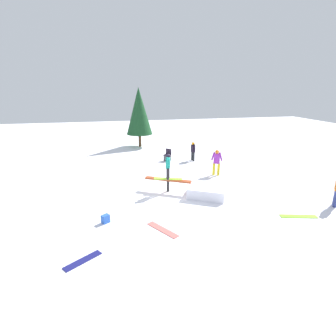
% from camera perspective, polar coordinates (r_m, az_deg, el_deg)
% --- Properties ---
extents(ground_plane, '(60.00, 60.00, 0.00)m').
position_cam_1_polar(ground_plane, '(13.82, -0.00, -5.11)').
color(ground_plane, white).
extents(rail_feature, '(2.28, 1.44, 0.69)m').
position_cam_1_polar(rail_feature, '(13.61, -0.00, -2.82)').
color(rail_feature, black).
rests_on(rail_feature, ground).
extents(snow_kicker_ramp, '(2.30, 2.18, 0.52)m').
position_cam_1_polar(snow_kicker_ramp, '(13.32, 8.53, -4.99)').
color(snow_kicker_ramp, white).
rests_on(snow_kicker_ramp, ground).
extents(main_rider_on_rail, '(1.47, 0.70, 1.34)m').
position_cam_1_polar(main_rider_on_rail, '(13.37, -0.00, 0.22)').
color(main_rider_on_rail, '#91D832').
rests_on(main_rider_on_rail, rail_feature).
extents(bystander_black, '(0.25, 0.63, 1.40)m').
position_cam_1_polar(bystander_black, '(19.37, 5.46, 3.86)').
color(bystander_black, black).
rests_on(bystander_black, ground).
extents(bystander_purple, '(0.67, 0.37, 1.60)m').
position_cam_1_polar(bystander_purple, '(16.33, 10.54, 1.49)').
color(bystander_purple, gold).
rests_on(bystander_purple, ground).
extents(loose_snowboard_lime, '(1.55, 0.65, 0.02)m').
position_cam_1_polar(loose_snowboard_lime, '(12.57, 26.54, -9.40)').
color(loose_snowboard_lime, '#88D62B').
rests_on(loose_snowboard_lime, ground).
extents(loose_snowboard_navy, '(1.18, 0.96, 0.02)m').
position_cam_1_polar(loose_snowboard_navy, '(9.19, -18.04, -18.61)').
color(loose_snowboard_navy, navy).
rests_on(loose_snowboard_navy, ground).
extents(loose_snowboard_coral, '(1.05, 1.43, 0.02)m').
position_cam_1_polar(loose_snowboard_coral, '(10.35, -1.18, -13.26)').
color(loose_snowboard_coral, '#F6665F').
rests_on(loose_snowboard_coral, ground).
extents(folding_chair, '(0.62, 0.62, 0.88)m').
position_cam_1_polar(folding_chair, '(19.33, -0.09, 2.78)').
color(folding_chair, '#3F3F44').
rests_on(folding_chair, ground).
extents(backpack_on_snow, '(0.37, 0.36, 0.34)m').
position_cam_1_polar(backpack_on_snow, '(11.05, -13.45, -10.72)').
color(backpack_on_snow, blue).
rests_on(backpack_on_snow, ground).
extents(pine_tree_near, '(2.30, 2.30, 5.23)m').
position_cam_1_polar(pine_tree_near, '(23.77, -6.33, 12.20)').
color(pine_tree_near, '#4C331E').
rests_on(pine_tree_near, ground).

